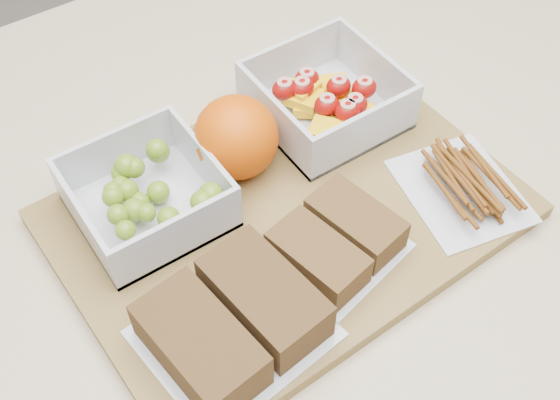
{
  "coord_description": "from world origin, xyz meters",
  "views": [
    {
      "loc": [
        -0.24,
        -0.34,
        1.44
      ],
      "look_at": [
        -0.01,
        0.01,
        0.93
      ],
      "focal_mm": 45.0,
      "sensor_mm": 36.0,
      "label": 1
    }
  ],
  "objects_px": {
    "sandwich_bag_center": "(337,241)",
    "grape_container": "(148,194)",
    "sandwich_bag_left": "(233,321)",
    "fruit_container": "(326,100)",
    "pretzel_bag": "(463,182)",
    "cutting_board": "(287,214)",
    "orange": "(236,137)"
  },
  "relations": [
    {
      "from": "sandwich_bag_center",
      "to": "grape_container",
      "type": "bearing_deg",
      "value": 130.07
    },
    {
      "from": "sandwich_bag_left",
      "to": "sandwich_bag_center",
      "type": "bearing_deg",
      "value": 9.04
    },
    {
      "from": "fruit_container",
      "to": "pretzel_bag",
      "type": "relative_size",
      "value": 0.95
    },
    {
      "from": "cutting_board",
      "to": "sandwich_bag_left",
      "type": "xyz_separation_m",
      "value": [
        -0.11,
        -0.09,
        0.03
      ]
    },
    {
      "from": "sandwich_bag_left",
      "to": "cutting_board",
      "type": "bearing_deg",
      "value": 37.33
    },
    {
      "from": "fruit_container",
      "to": "pretzel_bag",
      "type": "bearing_deg",
      "value": -73.67
    },
    {
      "from": "fruit_container",
      "to": "pretzel_bag",
      "type": "distance_m",
      "value": 0.17
    },
    {
      "from": "grape_container",
      "to": "fruit_container",
      "type": "bearing_deg",
      "value": 2.63
    },
    {
      "from": "cutting_board",
      "to": "grape_container",
      "type": "bearing_deg",
      "value": 144.51
    },
    {
      "from": "pretzel_bag",
      "to": "sandwich_bag_center",
      "type": "bearing_deg",
      "value": 175.59
    },
    {
      "from": "fruit_container",
      "to": "sandwich_bag_left",
      "type": "xyz_separation_m",
      "value": [
        -0.22,
        -0.17,
        -0.0
      ]
    },
    {
      "from": "sandwich_bag_left",
      "to": "sandwich_bag_center",
      "type": "height_order",
      "value": "sandwich_bag_left"
    },
    {
      "from": "fruit_container",
      "to": "cutting_board",
      "type": "bearing_deg",
      "value": -142.34
    },
    {
      "from": "fruit_container",
      "to": "orange",
      "type": "xyz_separation_m",
      "value": [
        -0.12,
        -0.01,
        0.02
      ]
    },
    {
      "from": "orange",
      "to": "pretzel_bag",
      "type": "height_order",
      "value": "orange"
    },
    {
      "from": "grape_container",
      "to": "sandwich_bag_center",
      "type": "bearing_deg",
      "value": -49.93
    },
    {
      "from": "fruit_container",
      "to": "sandwich_bag_center",
      "type": "relative_size",
      "value": 1.04
    },
    {
      "from": "grape_container",
      "to": "sandwich_bag_center",
      "type": "xyz_separation_m",
      "value": [
        0.12,
        -0.14,
        -0.01
      ]
    },
    {
      "from": "grape_container",
      "to": "pretzel_bag",
      "type": "distance_m",
      "value": 0.3
    },
    {
      "from": "fruit_container",
      "to": "orange",
      "type": "distance_m",
      "value": 0.12
    },
    {
      "from": "fruit_container",
      "to": "sandwich_bag_center",
      "type": "distance_m",
      "value": 0.18
    },
    {
      "from": "cutting_board",
      "to": "grape_container",
      "type": "relative_size",
      "value": 3.24
    },
    {
      "from": "cutting_board",
      "to": "pretzel_bag",
      "type": "distance_m",
      "value": 0.17
    },
    {
      "from": "grape_container",
      "to": "pretzel_bag",
      "type": "height_order",
      "value": "grape_container"
    },
    {
      "from": "fruit_container",
      "to": "sandwich_bag_center",
      "type": "xyz_separation_m",
      "value": [
        -0.1,
        -0.15,
        -0.01
      ]
    },
    {
      "from": "grape_container",
      "to": "sandwich_bag_left",
      "type": "relative_size",
      "value": 0.82
    },
    {
      "from": "sandwich_bag_left",
      "to": "sandwich_bag_center",
      "type": "relative_size",
      "value": 1.19
    },
    {
      "from": "sandwich_bag_left",
      "to": "pretzel_bag",
      "type": "distance_m",
      "value": 0.27
    },
    {
      "from": "grape_container",
      "to": "orange",
      "type": "height_order",
      "value": "orange"
    },
    {
      "from": "cutting_board",
      "to": "sandwich_bag_center",
      "type": "distance_m",
      "value": 0.07
    },
    {
      "from": "orange",
      "to": "pretzel_bag",
      "type": "bearing_deg",
      "value": -42.8
    },
    {
      "from": "cutting_board",
      "to": "grape_container",
      "type": "distance_m",
      "value": 0.13
    }
  ]
}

